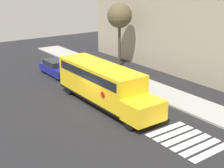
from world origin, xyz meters
name	(u,v)px	position (x,y,z in m)	size (l,w,h in m)	color
ground_plane	(93,109)	(0.00, 0.00, 0.00)	(60.00, 60.00, 0.00)	black
sidewalk_strip	(157,90)	(0.00, 6.50, 0.07)	(44.00, 3.00, 0.15)	#9E9E99
building_backdrop	(211,22)	(0.00, 13.00, 5.45)	(32.00, 4.00, 10.91)	#9E937F
crosswalk_stripes	(187,140)	(7.33, 2.00, 0.00)	(4.00, 3.20, 0.01)	white
school_bus	(103,83)	(-0.37, 1.13, 1.74)	(10.35, 2.57, 3.03)	yellow
parked_car	(56,68)	(-9.48, 1.63, 0.74)	(4.39, 1.76, 1.48)	navy
tree_near_sidewalk	(120,16)	(-8.60, 8.91, 5.44)	(2.65, 2.65, 6.83)	#423323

